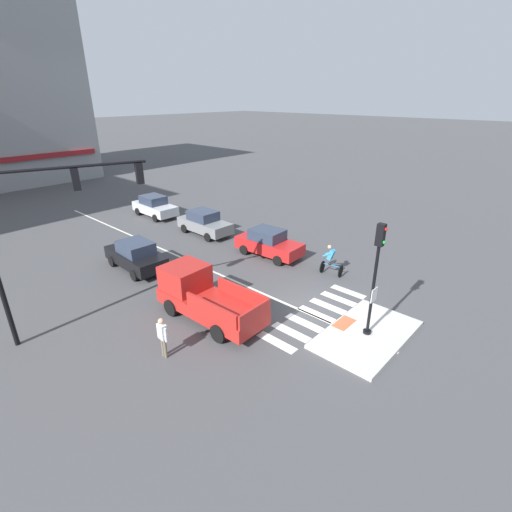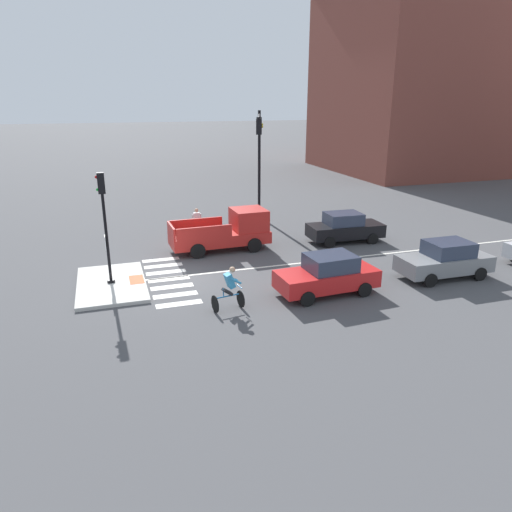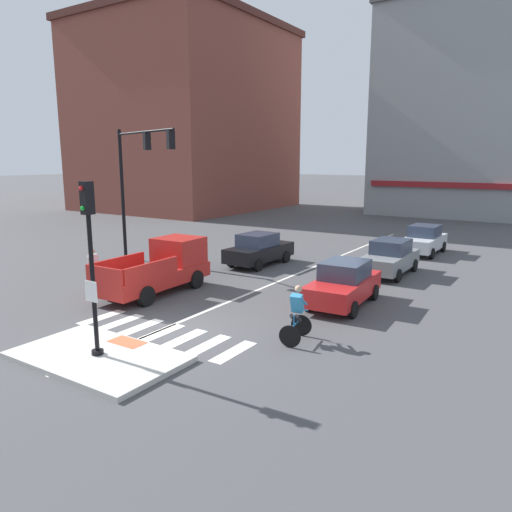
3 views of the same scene
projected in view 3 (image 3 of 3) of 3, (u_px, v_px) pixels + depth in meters
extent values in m
plane|color=#474749|center=(164.00, 332.00, 15.25)|extent=(300.00, 300.00, 0.00)
cube|color=beige|center=(98.00, 357.00, 13.11)|extent=(4.71, 2.79, 0.15)
cube|color=#DB5B38|center=(127.00, 342.00, 13.96)|extent=(1.10, 0.60, 0.01)
cylinder|color=black|center=(98.00, 352.00, 13.09)|extent=(0.32, 0.32, 0.12)
cylinder|color=black|center=(93.00, 284.00, 12.71)|extent=(0.12, 0.12, 3.68)
cube|color=white|center=(91.00, 292.00, 12.69)|extent=(0.44, 0.03, 0.56)
cube|color=black|center=(87.00, 198.00, 12.27)|extent=(0.24, 0.28, 0.84)
sphere|color=red|center=(81.00, 188.00, 12.09)|extent=(0.12, 0.12, 0.12)
sphere|color=green|center=(82.00, 208.00, 12.19)|extent=(0.12, 0.12, 0.12)
cube|color=silver|center=(102.00, 317.00, 16.61)|extent=(0.44, 1.80, 0.01)
cube|color=silver|center=(120.00, 322.00, 16.12)|extent=(0.44, 1.80, 0.01)
cube|color=silver|center=(140.00, 327.00, 15.62)|extent=(0.44, 1.80, 0.01)
cube|color=silver|center=(161.00, 333.00, 15.12)|extent=(0.44, 1.80, 0.01)
cube|color=silver|center=(184.00, 339.00, 14.63)|extent=(0.44, 1.80, 0.01)
cube|color=silver|center=(208.00, 345.00, 14.13)|extent=(0.44, 1.80, 0.01)
cube|color=silver|center=(234.00, 352.00, 13.64)|extent=(0.44, 1.80, 0.01)
cube|color=silver|center=(305.00, 271.00, 23.58)|extent=(0.14, 28.00, 0.01)
cylinder|color=black|center=(123.00, 196.00, 25.75)|extent=(0.18, 0.18, 6.87)
cylinder|color=black|center=(144.00, 132.00, 22.92)|extent=(5.49, 1.93, 0.11)
cube|color=black|center=(147.00, 141.00, 22.79)|extent=(0.34, 0.37, 0.80)
sphere|color=gold|center=(150.00, 142.00, 22.89)|extent=(0.12, 0.12, 0.12)
cube|color=black|center=(171.00, 140.00, 21.02)|extent=(0.34, 0.37, 0.80)
sphere|color=gold|center=(174.00, 140.00, 21.13)|extent=(0.12, 0.12, 0.12)
cube|color=brown|center=(187.00, 122.00, 53.14)|extent=(17.77, 19.67, 18.86)
cube|color=#49241E|center=(184.00, 26.00, 51.22)|extent=(18.30, 20.26, 0.70)
cube|color=gray|center=(469.00, 116.00, 49.22)|extent=(14.87, 17.77, 19.30)
cube|color=#525455|center=(477.00, 10.00, 47.26)|extent=(15.31, 18.30, 0.70)
cube|color=maroon|center=(444.00, 185.00, 43.08)|extent=(13.38, 0.30, 0.50)
cube|color=slate|center=(389.00, 261.00, 22.72)|extent=(1.74, 4.12, 0.70)
cube|color=#2D384C|center=(391.00, 246.00, 22.71)|extent=(1.50, 1.92, 0.64)
cylinder|color=black|center=(398.00, 276.00, 21.30)|extent=(0.19, 0.60, 0.60)
cylinder|color=black|center=(362.00, 271.00, 22.20)|extent=(0.19, 0.60, 0.60)
cylinder|color=black|center=(414.00, 265.00, 23.37)|extent=(0.19, 0.60, 0.60)
cylinder|color=black|center=(381.00, 261.00, 24.28)|extent=(0.19, 0.60, 0.60)
cube|color=red|center=(343.00, 288.00, 17.91)|extent=(1.92, 4.19, 0.70)
cube|color=#2D384C|center=(345.00, 270.00, 17.91)|extent=(1.58, 1.98, 0.64)
cylinder|color=black|center=(353.00, 310.00, 16.49)|extent=(0.21, 0.61, 0.60)
cylinder|color=black|center=(308.00, 303.00, 17.31)|extent=(0.21, 0.61, 0.60)
cylinder|color=black|center=(375.00, 292.00, 18.66)|extent=(0.21, 0.61, 0.60)
cylinder|color=black|center=(334.00, 287.00, 19.47)|extent=(0.21, 0.61, 0.60)
cube|color=black|center=(259.00, 252.00, 24.84)|extent=(1.88, 4.17, 0.70)
cube|color=#2D384C|center=(258.00, 240.00, 24.59)|extent=(1.56, 1.96, 0.64)
cylinder|color=black|center=(260.00, 253.00, 26.39)|extent=(0.21, 0.61, 0.60)
cylinder|color=black|center=(286.00, 257.00, 25.44)|extent=(0.21, 0.61, 0.60)
cylinder|color=black|center=(231.00, 261.00, 24.37)|extent=(0.21, 0.61, 0.60)
cylinder|color=black|center=(258.00, 265.00, 23.42)|extent=(0.21, 0.61, 0.60)
cube|color=silver|center=(423.00, 243.00, 27.72)|extent=(1.78, 4.13, 0.70)
cube|color=#2D384C|center=(425.00, 231.00, 27.71)|extent=(1.52, 1.93, 0.64)
cylinder|color=black|center=(432.00, 254.00, 26.30)|extent=(0.19, 0.60, 0.60)
cylinder|color=black|center=(402.00, 250.00, 27.21)|extent=(0.19, 0.60, 0.60)
cylinder|color=black|center=(443.00, 247.00, 28.36)|extent=(0.19, 0.60, 0.60)
cylinder|color=black|center=(415.00, 244.00, 29.28)|extent=(0.19, 0.60, 0.60)
cube|color=red|center=(153.00, 277.00, 19.42)|extent=(2.06, 5.16, 0.60)
cube|color=red|center=(179.00, 250.00, 20.59)|extent=(1.85, 1.76, 1.10)
cube|color=#2D384C|center=(191.00, 245.00, 21.28)|extent=(1.62, 0.13, 0.60)
cube|color=red|center=(118.00, 265.00, 18.89)|extent=(0.21, 2.81, 0.60)
cube|color=red|center=(152.00, 270.00, 17.99)|extent=(0.21, 2.81, 0.60)
cube|color=red|center=(104.00, 275.00, 17.20)|extent=(1.80, 0.16, 0.60)
cylinder|color=black|center=(163.00, 274.00, 21.27)|extent=(0.26, 0.77, 0.76)
cylinder|color=black|center=(196.00, 279.00, 20.34)|extent=(0.26, 0.77, 0.76)
cylinder|color=black|center=(111.00, 289.00, 18.76)|extent=(0.26, 0.77, 0.76)
cylinder|color=black|center=(146.00, 296.00, 17.84)|extent=(0.26, 0.77, 0.76)
cylinder|color=black|center=(301.00, 325.00, 14.85)|extent=(0.66, 0.15, 0.66)
cylinder|color=black|center=(290.00, 336.00, 13.90)|extent=(0.66, 0.15, 0.66)
cylinder|color=#2370AD|center=(296.00, 324.00, 14.33)|extent=(0.20, 0.89, 0.05)
cylinder|color=#2370AD|center=(294.00, 320.00, 14.13)|extent=(0.04, 0.04, 0.30)
cylinder|color=#2370AD|center=(301.00, 309.00, 14.70)|extent=(0.44, 0.11, 0.04)
cylinder|color=black|center=(293.00, 318.00, 14.31)|extent=(0.18, 0.41, 0.33)
cylinder|color=black|center=(298.00, 318.00, 14.25)|extent=(0.18, 0.41, 0.33)
cube|color=#338CBF|center=(297.00, 303.00, 14.28)|extent=(0.40, 0.43, 0.60)
sphere|color=tan|center=(299.00, 289.00, 14.31)|extent=(0.22, 0.22, 0.22)
cylinder|color=#338CBF|center=(294.00, 301.00, 14.51)|extent=(0.15, 0.46, 0.31)
cylinder|color=#338CBF|center=(304.00, 302.00, 14.38)|extent=(0.15, 0.46, 0.31)
cylinder|color=#6B6051|center=(92.00, 278.00, 20.41)|extent=(0.12, 0.12, 0.82)
cylinder|color=#6B6051|center=(96.00, 277.00, 20.54)|extent=(0.12, 0.12, 0.82)
cube|color=silver|center=(93.00, 261.00, 20.33)|extent=(0.24, 0.37, 0.60)
cylinder|color=silver|center=(88.00, 263.00, 20.16)|extent=(0.09, 0.09, 0.56)
cylinder|color=silver|center=(98.00, 262.00, 20.53)|extent=(0.09, 0.09, 0.56)
sphere|color=tan|center=(92.00, 251.00, 20.25)|extent=(0.22, 0.22, 0.22)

